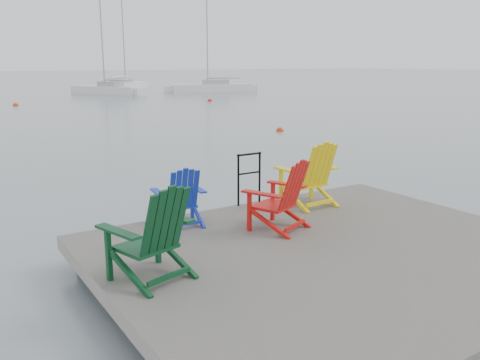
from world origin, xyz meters
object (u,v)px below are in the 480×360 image
chair_yellow (311,174)px  buoy_c (210,101)px  handrail (249,174)px  buoy_d (16,106)px  chair_blue (180,196)px  sailboat_far (212,88)px  sailboat_mid (124,87)px  buoy_a (280,131)px  chair_red (281,195)px  sailboat_near (108,91)px  chair_green (153,232)px

chair_yellow → buoy_c: chair_yellow is taller
handrail → buoy_d: handrail is taller
chair_blue → sailboat_far: sailboat_far is taller
sailboat_mid → sailboat_far: sailboat_mid is taller
buoy_c → handrail: bearing=-117.8°
buoy_c → buoy_d: (-13.42, 3.57, 0.00)m
buoy_a → chair_yellow: bearing=-124.7°
buoy_a → chair_red: bearing=-126.8°
chair_yellow → buoy_d: 31.84m
chair_red → sailboat_far: bearing=39.0°
chair_blue → sailboat_near: (12.08, 40.20, -0.60)m
chair_green → sailboat_near: (13.20, 41.82, -0.71)m
chair_blue → buoy_c: size_ratio=2.54×
buoy_c → buoy_a: bearing=-109.4°
sailboat_mid → chair_yellow: bearing=-61.5°
sailboat_far → buoy_c: size_ratio=31.59×
sailboat_mid → sailboat_far: size_ratio=1.03×
handrail → sailboat_far: bearing=61.5°
chair_blue → sailboat_far: 45.18m
sailboat_far → buoy_a: 30.78m
sailboat_near → buoy_a: (-1.98, -29.21, -0.36)m
buoy_c → buoy_d: size_ratio=0.90×
sailboat_far → buoy_c: bearing=164.7°
chair_yellow → buoy_a: bearing=54.1°
sailboat_near → buoy_d: size_ratio=24.86×
handrail → chair_green: bearing=-141.9°
handrail → sailboat_mid: 49.80m
chair_blue → buoy_d: 31.74m
buoy_d → handrail: bearing=-92.1°
chair_green → buoy_d: size_ratio=2.80×
sailboat_mid → buoy_a: (-6.32, -36.99, -0.36)m
handrail → sailboat_mid: size_ratio=0.08×
chair_blue → buoy_d: size_ratio=2.29×
chair_yellow → sailboat_mid: (14.07, 48.18, -0.71)m
chair_red → sailboat_far: sailboat_far is taller
buoy_a → buoy_d: bearing=109.8°
chair_blue → buoy_a: (10.10, 11.00, -0.96)m
chair_red → buoy_d: bearing=64.4°
sailboat_mid → buoy_a: size_ratio=34.39×
chair_blue → buoy_a: size_ratio=2.68×
sailboat_mid → sailboat_far: 10.76m
chair_green → chair_blue: chair_green is taller
sailboat_mid → sailboat_far: bearing=-10.5°
handrail → buoy_a: size_ratio=2.65×
chair_blue → buoy_a: bearing=54.8°
chair_red → chair_blue: bearing=118.1°
chair_green → buoy_d: chair_green is taller
buoy_a → buoy_d: buoy_d is taller
sailboat_near → chair_blue: bearing=-136.4°
handrail → buoy_a: 13.61m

